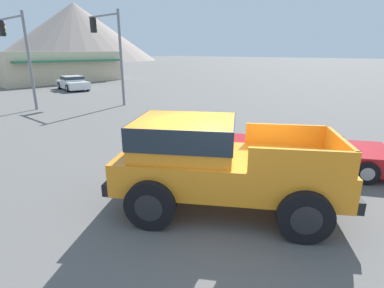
% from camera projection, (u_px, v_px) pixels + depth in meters
% --- Properties ---
extents(ground_plane, '(320.00, 320.00, 0.00)m').
position_uv_depth(ground_plane, '(217.00, 208.00, 6.49)').
color(ground_plane, '#5B5956').
extents(orange_pickup_truck, '(4.16, 5.00, 1.93)m').
position_uv_depth(orange_pickup_truck, '(214.00, 159.00, 6.23)').
color(orange_pickup_truck, orange).
rests_on(orange_pickup_truck, ground_plane).
extents(red_convertible_car, '(3.61, 4.66, 1.03)m').
position_uv_depth(red_convertible_car, '(307.00, 154.00, 8.63)').
color(red_convertible_car, '#B21419').
rests_on(red_convertible_car, ground_plane).
extents(parked_car_white, '(2.45, 4.28, 1.20)m').
position_uv_depth(parked_car_white, '(73.00, 83.00, 26.29)').
color(parked_car_white, white).
rests_on(parked_car_white, ground_plane).
extents(traffic_light_main, '(0.38, 4.13, 5.35)m').
position_uv_depth(traffic_light_main, '(16.00, 42.00, 17.46)').
color(traffic_light_main, slate).
rests_on(traffic_light_main, ground_plane).
extents(traffic_light_crosswalk, '(0.38, 3.26, 5.62)m').
position_uv_depth(traffic_light_crosswalk, '(108.00, 41.00, 18.62)').
color(traffic_light_crosswalk, slate).
rests_on(traffic_light_crosswalk, ground_plane).
extents(storefront_building, '(12.44, 8.35, 3.23)m').
position_uv_depth(storefront_building, '(55.00, 67.00, 33.39)').
color(storefront_building, beige).
rests_on(storefront_building, ground_plane).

